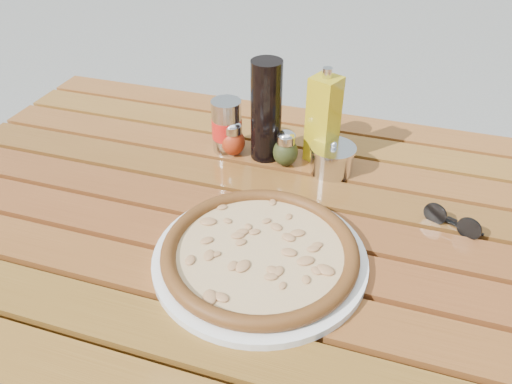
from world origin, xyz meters
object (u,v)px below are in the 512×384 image
(plate, at_px, (260,258))
(parmesan_tin, at_px, (332,159))
(dark_bottle, at_px, (266,111))
(sunglasses, at_px, (452,221))
(table, at_px, (253,240))
(oregano_shaker, at_px, (286,149))
(olive_oil_cruet, at_px, (323,119))
(pizza, at_px, (260,251))
(pepper_shaker, at_px, (233,139))
(soda_can, at_px, (227,126))

(plate, height_order, parmesan_tin, parmesan_tin)
(dark_bottle, bearing_deg, sunglasses, -18.95)
(table, bearing_deg, dark_bottle, 99.84)
(oregano_shaker, distance_m, sunglasses, 0.36)
(parmesan_tin, bearing_deg, dark_bottle, 174.03)
(plate, relative_size, olive_oil_cruet, 1.71)
(oregano_shaker, height_order, dark_bottle, dark_bottle)
(olive_oil_cruet, height_order, parmesan_tin, olive_oil_cruet)
(plate, xyz_separation_m, oregano_shaker, (-0.04, 0.30, 0.03))
(pizza, distance_m, parmesan_tin, 0.32)
(olive_oil_cruet, bearing_deg, pepper_shaker, -168.07)
(table, bearing_deg, parmesan_tin, 57.34)
(pepper_shaker, relative_size, soda_can, 0.68)
(olive_oil_cruet, bearing_deg, parmesan_tin, -51.48)
(table, xyz_separation_m, sunglasses, (0.36, 0.06, 0.09))
(plate, distance_m, soda_can, 0.37)
(sunglasses, bearing_deg, plate, -124.80)
(olive_oil_cruet, xyz_separation_m, sunglasses, (0.28, -0.16, -0.08))
(pizza, bearing_deg, table, 113.03)
(plate, distance_m, parmesan_tin, 0.32)
(parmesan_tin, bearing_deg, olive_oil_cruet, 128.52)
(olive_oil_cruet, bearing_deg, oregano_shaker, -145.52)
(pizza, bearing_deg, olive_oil_cruet, 85.23)
(pizza, distance_m, sunglasses, 0.36)
(table, distance_m, soda_can, 0.27)
(pizza, height_order, sunglasses, sunglasses)
(table, distance_m, pepper_shaker, 0.24)
(pepper_shaker, distance_m, sunglasses, 0.48)
(dark_bottle, xyz_separation_m, parmesan_tin, (0.15, -0.02, -0.08))
(pizza, distance_m, soda_can, 0.37)
(oregano_shaker, xyz_separation_m, soda_can, (-0.14, 0.02, 0.02))
(oregano_shaker, xyz_separation_m, parmesan_tin, (0.10, 0.00, -0.01))
(pepper_shaker, height_order, soda_can, soda_can)
(pepper_shaker, distance_m, oregano_shaker, 0.12)
(parmesan_tin, bearing_deg, table, -122.66)
(dark_bottle, xyz_separation_m, olive_oil_cruet, (0.12, 0.03, -0.01))
(parmesan_tin, bearing_deg, plate, -101.40)
(table, height_order, parmesan_tin, parmesan_tin)
(olive_oil_cruet, bearing_deg, soda_can, -172.69)
(table, xyz_separation_m, pepper_shaker, (-0.11, 0.18, 0.11))
(pepper_shaker, height_order, olive_oil_cruet, olive_oil_cruet)
(plate, distance_m, pepper_shaker, 0.35)
(plate, height_order, oregano_shaker, oregano_shaker)
(pepper_shaker, xyz_separation_m, dark_bottle, (0.07, 0.01, 0.07))
(pepper_shaker, distance_m, olive_oil_cruet, 0.20)
(pizza, bearing_deg, oregano_shaker, 97.13)
(oregano_shaker, xyz_separation_m, sunglasses, (0.34, -0.12, -0.02))
(soda_can, bearing_deg, pizza, -61.16)
(sunglasses, bearing_deg, dark_bottle, -175.45)
(dark_bottle, relative_size, sunglasses, 2.02)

